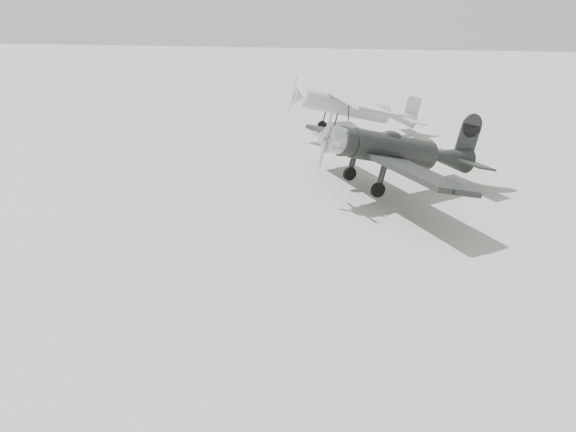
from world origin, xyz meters
name	(u,v)px	position (x,y,z in m)	size (l,w,h in m)	color
ground	(291,267)	(0.00, 0.00, 0.00)	(160.00, 160.00, 0.00)	#9B9789
lowwing_monoplane	(399,151)	(3.18, 7.86, 1.81)	(8.53, 9.86, 3.42)	black
highwing_monoplane	(352,103)	(0.51, 17.89, 1.99)	(8.17, 10.97, 3.17)	#ACAEB1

